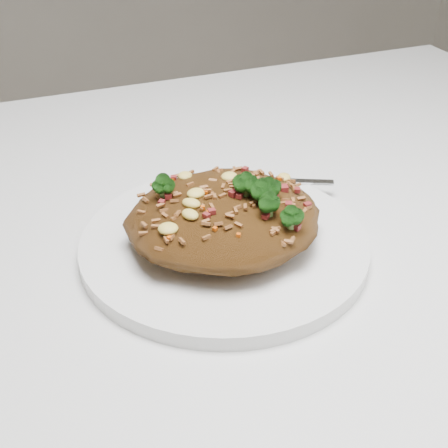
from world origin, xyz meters
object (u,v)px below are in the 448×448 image
Objects in this scene: plate at (224,244)px; fried_rice at (225,210)px; dining_table at (178,305)px; fork at (263,180)px.

plate is 1.50× the size of fried_rice.
fried_rice is at bearing -53.64° from dining_table.
dining_table is at bearing -136.74° from fork.
fried_rice is at bearing -47.11° from plate.
fried_rice is 1.13× the size of fork.
fork reaches higher than plate.
plate is (0.03, -0.05, 0.10)m from dining_table.
fork is at bearing 47.40° from fried_rice.
fried_rice is (0.00, -0.00, 0.04)m from plate.
fork is at bearing 46.92° from plate.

